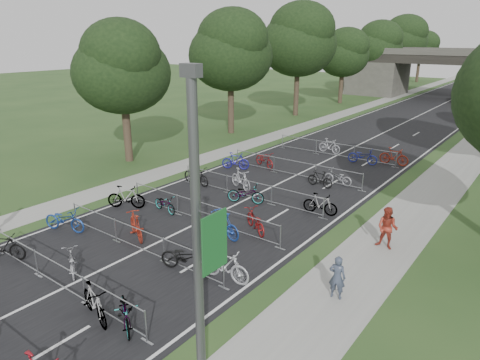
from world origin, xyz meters
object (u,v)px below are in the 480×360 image
object	(u,v)px
overpass_bridge	(456,74)
lamppost	(200,281)
pedestrian_a	(337,277)
pedestrian_b	(387,228)

from	to	relation	value
overpass_bridge	lamppost	size ratio (longest dim) A/B	3.78
lamppost	pedestrian_a	bearing A→B (deg)	92.15
pedestrian_a	pedestrian_b	distance (m)	4.68
overpass_bridge	pedestrian_b	xyz separation A→B (m)	(8.16, -51.22, -2.61)
overpass_bridge	pedestrian_a	xyz separation A→B (m)	(8.06, -55.90, -2.74)
lamppost	pedestrian_a	size ratio (longest dim) A/B	5.16
pedestrian_a	pedestrian_b	world-z (taller)	pedestrian_b
pedestrian_b	overpass_bridge	bearing A→B (deg)	99.67
lamppost	pedestrian_b	xyz separation A→B (m)	(-0.17, 11.78, -3.36)
overpass_bridge	pedestrian_a	size ratio (longest dim) A/B	19.49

